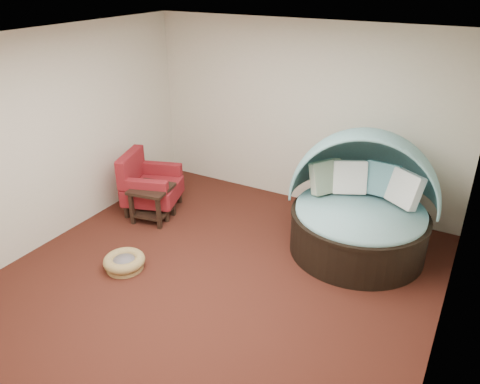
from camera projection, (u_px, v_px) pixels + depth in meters
The scene contains 10 objects.
floor at pixel (218, 277), 5.77m from camera, with size 5.00×5.00×0.00m, color #431B13.
wall_back at pixel (302, 116), 7.12m from camera, with size 5.00×5.00×0.00m, color beige.
wall_front at pixel (23, 301), 3.20m from camera, with size 5.00×5.00×0.00m, color beige.
wall_left at pixel (57, 137), 6.25m from camera, with size 5.00×5.00×0.00m, color beige.
wall_right at pixel (460, 229), 4.07m from camera, with size 5.00×5.00×0.00m, color beige.
ceiling at pixel (213, 41), 4.55m from camera, with size 5.00×5.00×0.00m, color white.
canopy_daybed at pixel (362, 197), 6.06m from camera, with size 2.14×2.09×1.63m.
pet_basket at pixel (124, 262), 5.90m from camera, with size 0.58×0.58×0.18m.
red_armchair at pixel (148, 184), 7.19m from camera, with size 1.01×1.01×0.93m.
side_table at pixel (152, 199), 6.94m from camera, with size 0.64×0.64×0.53m.
Camera 1 is at (2.54, -4.00, 3.47)m, focal length 35.00 mm.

